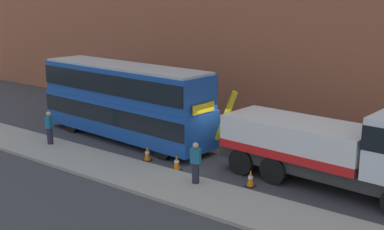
{
  "coord_description": "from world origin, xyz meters",
  "views": [
    {
      "loc": [
        11.81,
        -18.24,
        7.48
      ],
      "look_at": [
        -1.58,
        -0.35,
        2.0
      ],
      "focal_mm": 44.87,
      "sensor_mm": 36.0,
      "label": 1
    }
  ],
  "objects": [
    {
      "name": "traffic_cone_midway",
      "position": [
        -0.82,
        -2.51,
        0.34
      ],
      "size": [
        0.36,
        0.36,
        0.72
      ],
      "color": "orange",
      "rests_on": "ground_plane"
    },
    {
      "name": "traffic_cone_near_truck",
      "position": [
        2.77,
        -2.19,
        0.34
      ],
      "size": [
        0.36,
        0.36,
        0.72
      ],
      "color": "orange",
      "rests_on": "ground_plane"
    },
    {
      "name": "pedestrian_onlooker",
      "position": [
        -8.21,
        -3.68,
        0.99
      ],
      "size": [
        0.39,
        0.47,
        1.71
      ],
      "rotation": [
        0.0,
        0.0,
        0.39
      ],
      "color": "#232333",
      "rests_on": "near_kerb"
    },
    {
      "name": "recovery_tow_truck",
      "position": [
        5.6,
        -0.38,
        1.76
      ],
      "size": [
        10.22,
        3.27,
        3.67
      ],
      "rotation": [
        0.0,
        0.0,
        -0.07
      ],
      "color": "#2D2D2D",
      "rests_on": "ground_plane"
    },
    {
      "name": "ground_plane",
      "position": [
        0.0,
        0.0,
        0.0
      ],
      "size": [
        120.0,
        120.0,
        0.0
      ],
      "primitive_type": "plane",
      "color": "#38383D"
    },
    {
      "name": "double_decker_bus",
      "position": [
        -6.12,
        -0.35,
        2.23
      ],
      "size": [
        11.17,
        3.33,
        4.06
      ],
      "rotation": [
        0.0,
        0.0,
        -0.07
      ],
      "color": "#19479E",
      "rests_on": "ground_plane"
    },
    {
      "name": "traffic_cone_near_bus",
      "position": [
        -2.73,
        -2.33,
        0.34
      ],
      "size": [
        0.36,
        0.36,
        0.72
      ],
      "color": "orange",
      "rests_on": "ground_plane"
    },
    {
      "name": "pedestrian_bystander",
      "position": [
        0.97,
        -3.51,
        0.99
      ],
      "size": [
        0.46,
        0.37,
        1.71
      ],
      "rotation": [
        0.0,
        0.0,
        1.87
      ],
      "color": "#232333",
      "rests_on": "near_kerb"
    },
    {
      "name": "near_kerb",
      "position": [
        0.0,
        -4.2,
        0.07
      ],
      "size": [
        60.0,
        2.8,
        0.15
      ],
      "primitive_type": "cube",
      "color": "gray",
      "rests_on": "ground_plane"
    }
  ]
}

